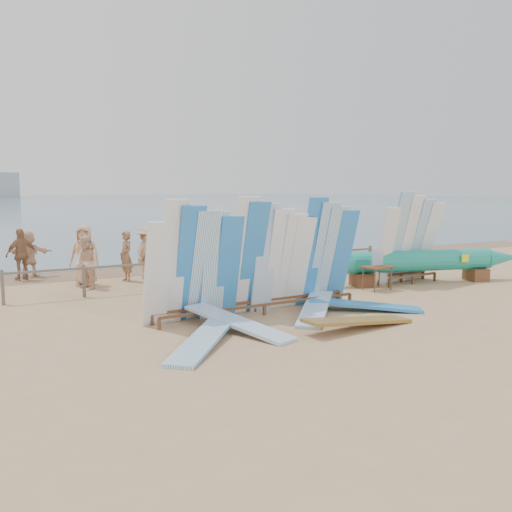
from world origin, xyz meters
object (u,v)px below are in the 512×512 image
flat_board_b (315,315)px  beachgoer_11 (29,254)px  outrigger_canoe (421,262)px  beachgoer_1 (126,256)px  flat_board_d (365,311)px  beachgoer_extra_0 (389,239)px  beachgoer_9 (276,239)px  beachgoer_3 (147,253)px  vendor_table (377,277)px  stroller (279,264)px  flat_board_a (238,332)px  beachgoer_4 (156,257)px  side_surfboard_rack (408,242)px  main_surfboard_rack (259,262)px  beachgoer_8 (320,247)px  beachgoer_10 (333,244)px  beach_chair_right (241,270)px  flat_board_c (358,328)px  beach_chair_left (222,271)px  flat_board_e (203,346)px  beachgoer_6 (243,254)px  beachgoer_5 (167,248)px  beachgoer_extra_1 (22,255)px  beachgoer_2 (87,263)px  beachgoer_7 (284,240)px  beachgoer_0 (85,255)px

flat_board_b → beachgoer_11: size_ratio=1.74×
outrigger_canoe → beachgoer_1: size_ratio=4.50×
flat_board_d → beachgoer_extra_0: bearing=-11.9°
beachgoer_9 → beachgoer_3: 6.21m
vendor_table → stroller: (-1.13, 3.61, 0.03)m
outrigger_canoe → beachgoer_11: bearing=159.9°
flat_board_a → beachgoer_4: beachgoer_4 is taller
side_surfboard_rack → beachgoer_9: 6.51m
main_surfboard_rack → beachgoer_8: (5.06, 4.66, -0.36)m
outrigger_canoe → beachgoer_10: size_ratio=4.15×
beachgoer_11 → beachgoer_extra_0: bearing=-166.1°
beach_chair_right → beachgoer_11: 7.12m
beachgoer_3 → beachgoer_10: bearing=-48.4°
flat_board_c → beach_chair_left: (0.15, 7.08, 0.27)m
flat_board_b → beach_chair_left: 5.65m
flat_board_d → flat_board_e: bearing=134.3°
side_surfboard_rack → beachgoer_6: size_ratio=1.84×
flat_board_e → beachgoer_5: beachgoer_5 is taller
beachgoer_3 → beachgoer_8: beachgoer_8 is taller
side_surfboard_rack → beachgoer_3: (-6.88, 4.69, -0.43)m
beach_chair_left → beachgoer_extra_1: (-5.73, 2.87, 0.57)m
beachgoer_1 → beachgoer_4: bearing=23.9°
flat_board_d → beachgoer_4: beachgoer_4 is taller
beachgoer_11 → beachgoer_8: (9.19, -3.76, 0.10)m
flat_board_b → beachgoer_11: 10.60m
flat_board_e → flat_board_d: bearing=52.2°
side_surfboard_rack → beachgoer_5: 8.12m
flat_board_b → beachgoer_2: 7.18m
beachgoer_4 → beachgoer_2: bearing=-25.3°
beachgoer_5 → beachgoer_2: (-3.09, -1.82, -0.08)m
stroller → beachgoer_6: bearing=167.8°
stroller → outrigger_canoe: bearing=-43.1°
flat_board_c → side_surfboard_rack: bearing=-57.6°
flat_board_e → beach_chair_left: size_ratio=2.95×
beachgoer_extra_1 → beachgoer_2: bearing=105.2°
flat_board_e → vendor_table: bearing=64.1°
beachgoer_5 → beachgoer_extra_0: 9.58m
main_surfboard_rack → beachgoer_7: main_surfboard_rack is taller
flat_board_a → beachgoer_9: 11.09m
flat_board_a → beach_chair_right: bearing=42.6°
flat_board_d → beachgoer_6: (-0.29, 5.88, 0.78)m
beachgoer_6 → beachgoer_4: beachgoer_4 is taller
vendor_table → flat_board_b: (-3.38, -1.72, -0.38)m
beachgoer_0 → outrigger_canoe: bearing=0.3°
main_surfboard_rack → beachgoer_1: (-1.53, 5.96, -0.44)m
side_surfboard_rack → beachgoer_9: side_surfboard_rack is taller
beachgoer_3 → beachgoer_0: (-2.02, -0.23, 0.06)m
beachgoer_6 → beachgoer_extra_1: (-6.53, 2.82, 0.06)m
outrigger_canoe → flat_board_d: 4.62m
beachgoer_10 → beachgoer_1: bearing=-160.6°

